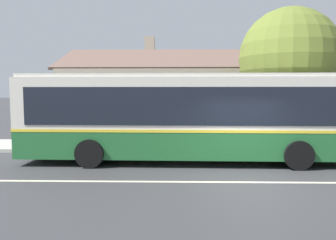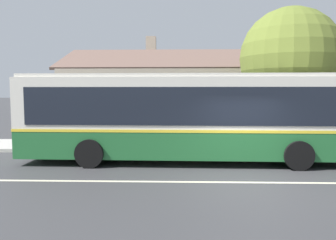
# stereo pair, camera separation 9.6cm
# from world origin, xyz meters

# --- Properties ---
(ground_plane) EXTENTS (300.00, 300.00, 0.00)m
(ground_plane) POSITION_xyz_m (0.00, 0.00, 0.00)
(ground_plane) COLOR #38383A
(sidewalk_far) EXTENTS (60.00, 3.00, 0.15)m
(sidewalk_far) POSITION_xyz_m (0.00, 6.00, 0.07)
(sidewalk_far) COLOR #ADAAA3
(sidewalk_far) RESTS_ON ground
(lane_divider_stripe) EXTENTS (60.00, 0.16, 0.01)m
(lane_divider_stripe) POSITION_xyz_m (0.00, 0.00, 0.00)
(lane_divider_stripe) COLOR beige
(lane_divider_stripe) RESTS_ON ground
(community_building) EXTENTS (22.88, 9.20, 6.59)m
(community_building) POSITION_xyz_m (2.07, 13.56, 2.09)
(community_building) COLOR tan
(community_building) RESTS_ON ground
(transit_bus) EXTENTS (12.31, 2.94, 3.27)m
(transit_bus) POSITION_xyz_m (-1.78, 2.90, 1.75)
(transit_bus) COLOR #236633
(transit_bus) RESTS_ON ground
(bench_by_building) EXTENTS (1.75, 0.51, 0.94)m
(bench_by_building) POSITION_xyz_m (-8.29, 5.86, 0.57)
(bench_by_building) COLOR #4C4C4C
(bench_by_building) RESTS_ON sidewalk_far
(bench_down_street) EXTENTS (1.89, 0.51, 0.94)m
(bench_down_street) POSITION_xyz_m (-3.43, 5.68, 0.58)
(bench_down_street) COLOR #4C4C4C
(bench_down_street) RESTS_ON sidewalk_far
(street_tree_primary) EXTENTS (4.75, 4.75, 6.65)m
(street_tree_primary) POSITION_xyz_m (3.27, 6.69, 4.26)
(street_tree_primary) COLOR #4C3828
(street_tree_primary) RESTS_ON ground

